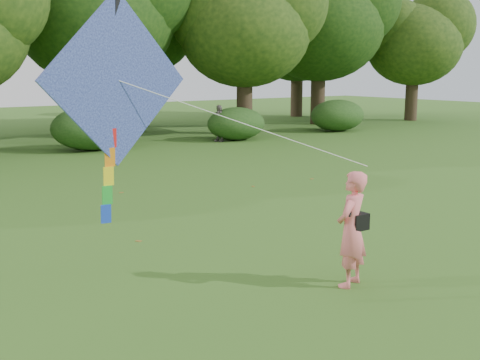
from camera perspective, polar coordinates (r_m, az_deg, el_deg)
ground at (r=9.59m, az=10.34°, el=-10.23°), size 100.00×100.00×0.00m
man_kite_flyer at (r=9.52m, az=10.52°, el=-4.61°), size 0.78×0.66×1.83m
bystander_right at (r=28.31m, az=-2.00°, el=5.40°), size 0.83×1.09×1.73m
crossbody_bag at (r=9.55m, az=11.16°, el=-3.84°), size 0.43×0.20×0.72m
flying_kite at (r=8.30m, az=-11.59°, el=8.95°), size 4.69×1.52×3.11m
tree_line at (r=30.31m, az=-20.20°, el=14.09°), size 54.70×15.30×9.48m
shrub_band at (r=24.64m, az=-21.62°, el=3.90°), size 39.15×3.22×1.88m
fallen_leaves at (r=14.05m, az=0.82°, el=-3.35°), size 10.99×13.66×0.01m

